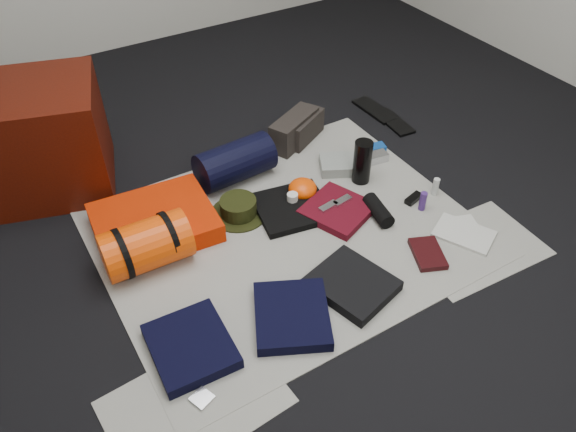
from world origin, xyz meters
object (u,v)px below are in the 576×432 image
red_cabinet (35,140)px  stuff_sack (146,245)px  water_bottle (362,162)px  sleeping_pad (155,222)px  navy_duffel (235,162)px  paperback_book (428,254)px  compact_camera (377,157)px

red_cabinet → stuff_sack: 0.83m
red_cabinet → water_bottle: red_cabinet is taller
sleeping_pad → stuff_sack: (-0.10, -0.18, 0.06)m
red_cabinet → sleeping_pad: red_cabinet is taller
stuff_sack → navy_duffel: bearing=29.9°
sleeping_pad → navy_duffel: (0.49, 0.16, 0.05)m
red_cabinet → water_bottle: size_ratio=2.79×
red_cabinet → navy_duffel: 0.94m
sleeping_pad → water_bottle: bearing=-10.2°
sleeping_pad → paperback_book: bearing=-39.0°
red_cabinet → paperback_book: red_cabinet is taller
red_cabinet → sleeping_pad: 0.72m
red_cabinet → stuff_sack: (0.23, -0.78, -0.15)m
paperback_book → sleeping_pad: bearing=164.2°
stuff_sack → water_bottle: bearing=-0.1°
water_bottle → paperback_book: 0.59m
sleeping_pad → navy_duffel: 0.51m
compact_camera → paperback_book: size_ratio=0.59×
navy_duffel → compact_camera: 0.74m
stuff_sack → paperback_book: (1.03, -0.58, -0.09)m
red_cabinet → stuff_sack: size_ratio=1.76×
red_cabinet → sleeping_pad: bearing=-44.9°
sleeping_pad → paperback_book: (0.94, -0.76, -0.03)m
stuff_sack → paperback_book: size_ratio=1.92×
red_cabinet → stuff_sack: bearing=-57.0°
paperback_book → stuff_sack: bearing=173.9°
water_bottle → paperback_book: water_bottle is taller
sleeping_pad → water_bottle: water_bottle is taller
paperback_book → red_cabinet: bearing=156.0°
stuff_sack → compact_camera: stuff_sack is taller
red_cabinet → stuff_sack: red_cabinet is taller
stuff_sack → navy_duffel: stuff_sack is taller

